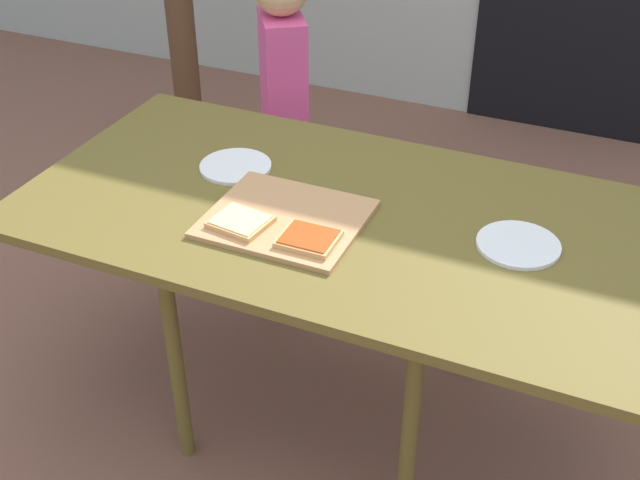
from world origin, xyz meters
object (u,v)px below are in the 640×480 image
cutting_board (286,219)px  pizza_slice_near_right (307,238)px  pizza_slice_near_left (240,222)px  dining_table (337,226)px  plate_white_left (236,166)px  child_left (284,85)px  plate_white_right (518,245)px

cutting_board → pizza_slice_near_right: (0.09, -0.08, 0.01)m
pizza_slice_near_left → cutting_board: bearing=42.3°
dining_table → plate_white_left: bearing=165.7°
dining_table → pizza_slice_near_left: 0.26m
dining_table → pizza_slice_near_right: size_ratio=12.07×
cutting_board → dining_table: bearing=45.8°
child_left → pizza_slice_near_right: bearing=-61.3°
dining_table → plate_white_right: plate_white_right is taller
plate_white_left → plate_white_right: 0.78m
cutting_board → pizza_slice_near_left: 0.11m
plate_white_right → child_left: bearing=141.4°
dining_table → cutting_board: size_ratio=4.31×
pizza_slice_near_right → child_left: bearing=118.7°
plate_white_right → dining_table: bearing=-177.7°
cutting_board → pizza_slice_near_right: size_ratio=2.80×
pizza_slice_near_left → pizza_slice_near_right: (0.17, -0.00, 0.00)m
plate_white_left → pizza_slice_near_left: bearing=-59.1°
child_left → dining_table: bearing=-56.2°
plate_white_left → child_left: (-0.21, 0.72, -0.08)m
dining_table → cutting_board: bearing=-134.2°
pizza_slice_near_left → plate_white_left: (-0.15, 0.26, -0.02)m
pizza_slice_near_left → plate_white_right: bearing=17.1°
pizza_slice_near_left → plate_white_right: 0.65m
pizza_slice_near_left → dining_table: bearing=44.2°
child_left → cutting_board: bearing=-63.8°
dining_table → cutting_board: (-0.10, -0.10, 0.06)m
plate_white_right → child_left: size_ratio=0.18×
plate_white_left → child_left: 0.75m
pizza_slice_near_left → child_left: child_left is taller
pizza_slice_near_left → plate_white_right: (0.62, 0.19, -0.02)m
pizza_slice_near_right → plate_white_left: (-0.33, 0.26, -0.02)m
dining_table → cutting_board: cutting_board is taller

